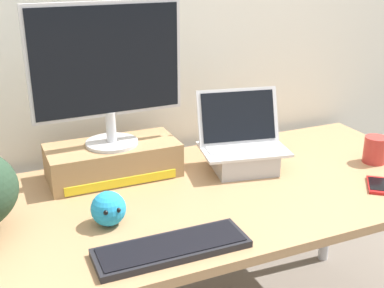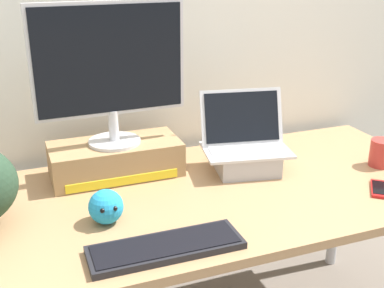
# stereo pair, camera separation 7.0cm
# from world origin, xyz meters

# --- Properties ---
(back_wall) EXTENTS (7.00, 0.10, 2.60)m
(back_wall) POSITION_xyz_m (0.00, 0.51, 1.30)
(back_wall) COLOR silver
(back_wall) RESTS_ON ground
(desk) EXTENTS (1.91, 0.82, 0.71)m
(desk) POSITION_xyz_m (0.00, 0.00, 0.65)
(desk) COLOR #A87F56
(desk) RESTS_ON ground
(toner_box_yellow) EXTENTS (0.47, 0.22, 0.12)m
(toner_box_yellow) POSITION_xyz_m (-0.20, 0.25, 0.78)
(toner_box_yellow) COLOR #9E7A51
(toner_box_yellow) RESTS_ON desk
(desktop_monitor) EXTENTS (0.53, 0.19, 0.49)m
(desktop_monitor) POSITION_xyz_m (-0.20, 0.25, 1.11)
(desktop_monitor) COLOR silver
(desktop_monitor) RESTS_ON toner_box_yellow
(open_laptop) EXTENTS (0.35, 0.27, 0.29)m
(open_laptop) POSITION_xyz_m (0.26, 0.12, 0.78)
(open_laptop) COLOR #ADADB2
(open_laptop) RESTS_ON desk
(external_keyboard) EXTENTS (0.43, 0.14, 0.02)m
(external_keyboard) POSITION_xyz_m (-0.19, -0.30, 0.73)
(external_keyboard) COLOR black
(external_keyboard) RESTS_ON desk
(coffee_mug) EXTENTS (0.13, 0.09, 0.10)m
(coffee_mug) POSITION_xyz_m (0.76, -0.03, 0.77)
(coffee_mug) COLOR #B2332D
(coffee_mug) RESTS_ON desk
(cell_phone) EXTENTS (0.14, 0.15, 0.01)m
(cell_phone) POSITION_xyz_m (0.62, -0.21, 0.72)
(cell_phone) COLOR red
(cell_phone) RESTS_ON desk
(plush_toy) EXTENTS (0.11, 0.11, 0.11)m
(plush_toy) POSITION_xyz_m (-0.31, -0.09, 0.77)
(plush_toy) COLOR #2393CC
(plush_toy) RESTS_ON desk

